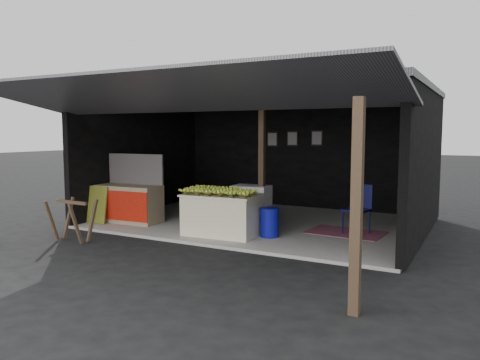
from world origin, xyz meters
The scene contains 13 objects.
ground centered at (0.00, 0.00, 0.00)m, with size 80.00×80.00×0.00m, color black.
concrete_slab centered at (0.00, 2.50, 0.03)m, with size 7.00×5.00×0.06m, color gray.
shophouse centered at (0.00, 2.82, 2.10)m, with size 7.40×7.29×3.02m.
banana_table centered at (-0.06, 0.81, 0.47)m, with size 1.55×1.02×0.82m.
banana_pile centered at (-0.06, 0.81, 0.96)m, with size 1.37×0.82×0.16m, color gold, non-canonical shape.
white_crate centered at (0.04, 1.89, 0.50)m, with size 0.84×0.60×0.89m.
neighbor_stall centered at (-2.63, 0.99, 0.53)m, with size 1.54×0.77×1.55m.
green_signboard centered at (-3.18, 0.54, 0.48)m, with size 0.56×0.04×0.83m, color black.
sawhorse centered at (-2.42, -0.86, 0.51)m, with size 0.81×0.72×0.80m.
water_barrel centered at (0.85, 1.10, 0.33)m, with size 0.37×0.37×0.54m, color #0D1090.
plastic_chair centered at (2.31, 2.25, 0.65)m, with size 0.56×0.56×0.99m.
magenta_rug centered at (2.07, 2.17, 0.07)m, with size 1.50×1.00×0.01m, color maroon.
picture_frames centered at (-0.17, 4.89, 1.93)m, with size 1.62×0.04×0.46m.
Camera 1 is at (4.60, -7.13, 2.11)m, focal length 35.00 mm.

